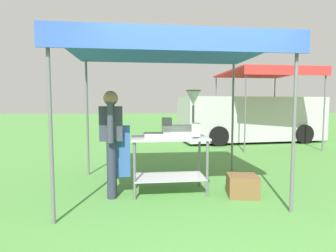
% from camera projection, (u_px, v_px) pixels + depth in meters
% --- Properties ---
extents(ground_plane, '(70.00, 70.00, 0.00)m').
position_uv_depth(ground_plane, '(160.00, 146.00, 8.95)').
color(ground_plane, '#519342').
extents(stall_canopy, '(3.18, 2.41, 2.30)m').
position_uv_depth(stall_canopy, '(169.00, 52.00, 4.15)').
color(stall_canopy, slate).
rests_on(stall_canopy, ground).
extents(donut_cart, '(1.20, 0.62, 0.89)m').
position_uv_depth(donut_cart, '(169.00, 152.00, 4.18)').
color(donut_cart, '#B7B7BC').
rests_on(donut_cart, ground).
extents(donut_tray, '(0.40, 0.29, 0.07)m').
position_uv_depth(donut_tray, '(157.00, 136.00, 4.10)').
color(donut_tray, '#B7B7BC').
rests_on(donut_tray, donut_cart).
extents(donut_fryer, '(0.62, 0.28, 0.74)m').
position_uv_depth(donut_fryer, '(182.00, 121.00, 4.24)').
color(donut_fryer, '#B7B7BC').
rests_on(donut_fryer, donut_cart).
extents(menu_sign, '(0.13, 0.05, 0.24)m').
position_uv_depth(menu_sign, '(196.00, 131.00, 4.02)').
color(menu_sign, black).
rests_on(menu_sign, donut_cart).
extents(vendor, '(0.46, 0.53, 1.61)m').
position_uv_depth(vendor, '(112.00, 138.00, 4.00)').
color(vendor, '#2D3347').
rests_on(vendor, ground).
extents(supply_crate, '(0.51, 0.47, 0.32)m').
position_uv_depth(supply_crate, '(242.00, 186.00, 4.05)').
color(supply_crate, brown).
rests_on(supply_crate, ground).
extents(van_silver, '(5.41, 2.39, 1.69)m').
position_uv_depth(van_silver, '(250.00, 118.00, 10.16)').
color(van_silver, '#BCBCC1').
rests_on(van_silver, ground).
extents(neighbour_tent, '(2.68, 3.16, 2.55)m').
position_uv_depth(neighbour_tent, '(264.00, 74.00, 9.14)').
color(neighbour_tent, slate).
rests_on(neighbour_tent, ground).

